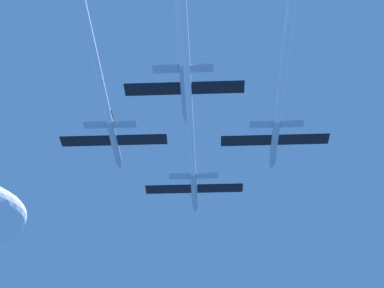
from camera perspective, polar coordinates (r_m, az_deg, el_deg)
The scene contains 3 objects.
jet_lead at distance 84.30m, azimuth -0.22°, elevation 2.58°, with size 16.62×61.34×2.75m.
jet_left_wing at distance 76.90m, azimuth -9.79°, elevation 9.33°, with size 16.62×62.92×2.75m.
jet_right_wing at distance 76.71m, azimuth 9.19°, elevation 8.95°, with size 16.62×60.88×2.75m.
Camera 1 is at (2.62, -82.69, -55.77)m, focal length 53.98 mm.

